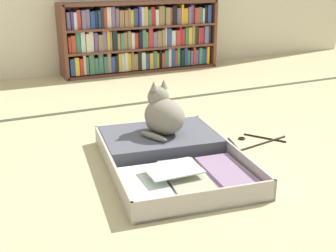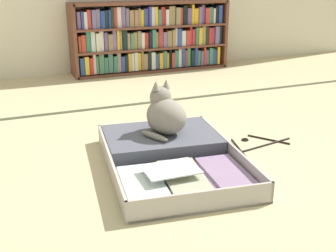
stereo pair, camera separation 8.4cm
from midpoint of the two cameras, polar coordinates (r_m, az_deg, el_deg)
ground_plane at (r=2.08m, az=4.31°, el=-6.07°), size 10.00×10.00×0.00m
tatami_border at (r=3.12m, az=-6.56°, el=2.76°), size 4.80×0.05×0.00m
bookshelf at (r=4.18m, az=-4.32°, el=11.55°), size 1.52×0.27×0.65m
open_suitcase at (r=2.17m, az=-1.18°, el=-3.76°), size 0.72×0.96×0.10m
black_cat at (r=2.26m, az=-1.78°, el=1.57°), size 0.26×0.29×0.28m
clothes_hanger at (r=2.44m, az=10.09°, el=-2.20°), size 0.45×0.27×0.01m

